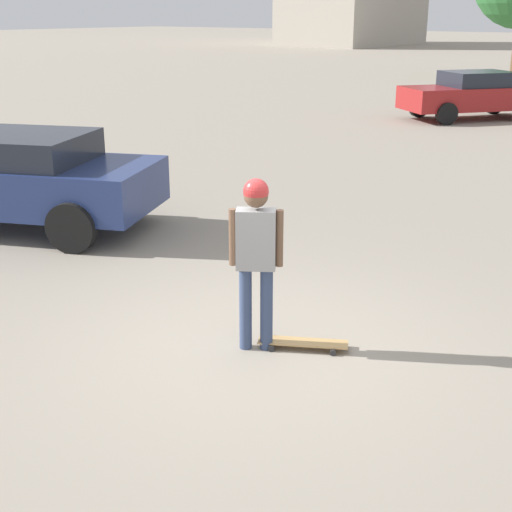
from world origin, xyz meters
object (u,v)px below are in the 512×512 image
object	(u,v)px
skateboard	(303,343)
person	(256,246)
car_parked_far	(474,94)
car_parked_near	(22,178)

from	to	relation	value
skateboard	person	bearing A→B (deg)	7.36
skateboard	car_parked_far	bearing A→B (deg)	-103.12
person	car_parked_far	xyz separation A→B (m)	(-16.74, -4.22, -0.32)
skateboard	car_parked_far	size ratio (longest dim) A/B	0.20
person	car_parked_far	size ratio (longest dim) A/B	0.38
person	car_parked_far	world-z (taller)	person
person	car_parked_near	xyz separation A→B (m)	(-1.20, -5.37, -0.29)
person	car_parked_near	world-z (taller)	person
car_parked_near	car_parked_far	bearing A→B (deg)	-118.44
person	skateboard	distance (m)	1.12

